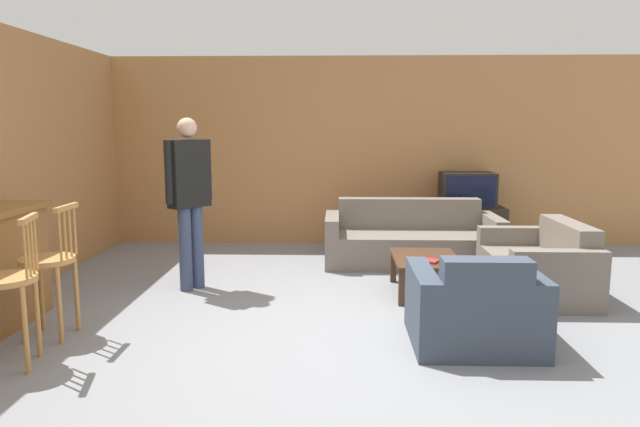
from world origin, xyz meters
The scene contains 13 objects.
ground_plane centered at (0.00, 0.00, 0.00)m, with size 24.00×24.00×0.00m, color gray.
wall_back centered at (0.00, 3.64, 1.30)m, with size 9.40×0.08×2.60m.
wall_left centered at (-3.19, 1.32, 1.30)m, with size 0.08×8.64×2.60m.
bar_chair_near centered at (-2.26, -0.68, 0.56)m, with size 0.50×0.50×1.05m.
bar_chair_mid centered at (-2.26, -0.12, 0.56)m, with size 0.41×0.41×1.05m.
couch_far centered at (0.87, 2.46, 0.27)m, with size 2.08×0.91×0.76m.
armchair_near centered at (1.02, -0.19, 0.27)m, with size 0.94×0.87×0.74m.
loveseat_right centered at (1.98, 1.18, 0.27)m, with size 0.84×1.34×0.73m.
coffee_table centered at (0.86, 1.17, 0.31)m, with size 0.64×0.90×0.37m.
tv_unit centered at (1.72, 3.29, 0.29)m, with size 0.99×0.53×0.58m.
tv centered at (1.72, 3.28, 0.81)m, with size 0.70×0.46×0.46m.
book_on_table centered at (0.84, 0.97, 0.38)m, with size 0.25×0.24×0.02m.
person_by_window centered at (-1.50, 1.24, 0.99)m, with size 0.39×0.44×1.73m.
Camera 1 is at (-0.02, -4.37, 1.65)m, focal length 32.00 mm.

